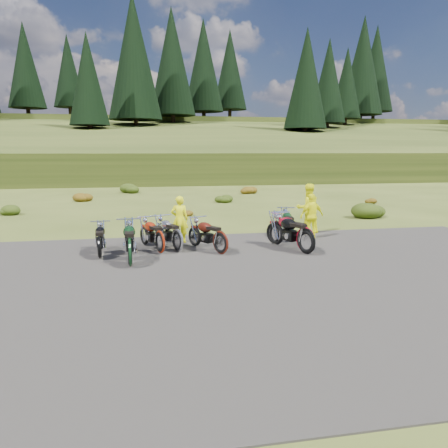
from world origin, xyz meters
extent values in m
plane|color=#3D4A18|center=(0.00, 0.00, 0.00)|extent=(300.00, 300.00, 0.00)
cube|color=black|center=(0.00, -2.00, 0.00)|extent=(20.00, 12.00, 0.04)
cube|color=#2B3712|center=(0.00, 110.00, 0.00)|extent=(300.00, 90.00, 9.17)
cylinder|color=black|center=(-21.00, 69.00, 9.48)|extent=(0.70, 0.70, 2.20)
cone|color=black|center=(-21.00, 69.00, 17.38)|extent=(6.16, 6.16, 14.00)
cylinder|color=black|center=(-15.00, 75.00, 10.27)|extent=(0.70, 0.70, 2.20)
cone|color=black|center=(-15.00, 75.00, 17.67)|extent=(5.72, 5.72, 13.00)
cylinder|color=black|center=(-9.00, 50.00, 5.69)|extent=(0.70, 0.70, 2.20)
cone|color=black|center=(-9.00, 50.00, 12.59)|extent=(5.28, 5.28, 12.00)
cylinder|color=black|center=(-3.00, 56.00, 6.88)|extent=(0.70, 0.70, 2.20)
cone|color=black|center=(-3.00, 56.00, 16.78)|extent=(7.92, 7.92, 18.00)
cylinder|color=black|center=(3.00, 62.00, 8.08)|extent=(0.70, 0.70, 2.20)
cone|color=black|center=(3.00, 62.00, 17.48)|extent=(7.48, 7.48, 17.00)
cylinder|color=black|center=(9.00, 68.00, 9.28)|extent=(0.70, 0.70, 2.20)
cone|color=black|center=(9.00, 68.00, 18.18)|extent=(7.04, 7.04, 16.00)
cylinder|color=black|center=(15.00, 74.00, 10.27)|extent=(0.70, 0.70, 2.20)
cone|color=black|center=(15.00, 74.00, 18.67)|extent=(6.60, 6.60, 15.00)
cylinder|color=black|center=(21.00, 49.00, 5.49)|extent=(0.70, 0.70, 2.20)
cone|color=black|center=(21.00, 49.00, 13.39)|extent=(6.16, 6.16, 14.00)
cylinder|color=black|center=(27.00, 55.00, 6.68)|extent=(0.70, 0.70, 2.20)
cone|color=black|center=(27.00, 55.00, 14.08)|extent=(5.72, 5.72, 13.00)
cylinder|color=black|center=(33.00, 61.00, 7.88)|extent=(0.70, 0.70, 2.20)
cone|color=black|center=(33.00, 61.00, 14.78)|extent=(5.28, 5.28, 12.00)
cylinder|color=black|center=(39.00, 67.00, 9.08)|extent=(0.70, 0.70, 2.20)
cone|color=black|center=(39.00, 67.00, 18.98)|extent=(7.92, 7.92, 18.00)
cylinder|color=black|center=(45.00, 73.00, 10.27)|extent=(0.70, 0.70, 2.20)
cone|color=black|center=(45.00, 73.00, 19.67)|extent=(7.48, 7.48, 17.00)
ellipsoid|color=#20370D|center=(-9.10, 11.30, 0.31)|extent=(1.03, 1.03, 0.61)
ellipsoid|color=#6B380D|center=(-6.20, 16.60, 0.38)|extent=(1.30, 1.30, 0.77)
ellipsoid|color=#20370D|center=(-3.30, 21.90, 0.46)|extent=(1.56, 1.56, 0.92)
ellipsoid|color=#6B380D|center=(-0.40, 9.20, 0.23)|extent=(0.77, 0.77, 0.45)
ellipsoid|color=#20370D|center=(2.50, 14.50, 0.31)|extent=(1.03, 1.03, 0.61)
ellipsoid|color=#6B380D|center=(5.40, 19.80, 0.38)|extent=(1.30, 1.30, 0.77)
ellipsoid|color=#20370D|center=(8.30, 7.10, 0.46)|extent=(1.56, 1.56, 0.92)
ellipsoid|color=#6B380D|center=(11.20, 12.40, 0.23)|extent=(0.77, 0.77, 0.45)
imported|color=#E2E40C|center=(-1.23, 2.79, 0.81)|extent=(0.62, 0.44, 1.63)
imported|color=#E2E40C|center=(3.82, 3.75, 0.95)|extent=(0.96, 0.76, 1.90)
imported|color=#E2E40C|center=(3.53, 2.63, 0.82)|extent=(1.03, 0.61, 1.64)
camera|label=1|loc=(-2.49, -12.11, 3.17)|focal=35.00mm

